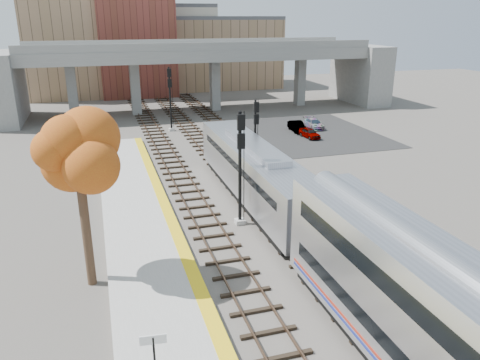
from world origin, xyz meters
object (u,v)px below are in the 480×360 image
object	(u,v)px
signal_mast_far	(170,100)
signal_mast_near	(240,170)
tree	(77,155)
car_b	(297,126)
locomotive	(254,172)
signal_mast_mid	(255,140)
car_a	(310,133)
car_c	(314,124)

from	to	relation	value
signal_mast_far	signal_mast_near	bearing A→B (deg)	-90.00
tree	car_b	xyz separation A→B (m)	(22.88, 26.82, -6.05)
locomotive	signal_mast_far	world-z (taller)	signal_mast_far
signal_mast_mid	car_a	size ratio (longest dim) A/B	2.00
tree	car_b	size ratio (longest dim) A/B	2.50
locomotive	car_b	distance (m)	22.22
locomotive	signal_mast_mid	size ratio (longest dim) A/B	3.02
signal_mast_far	car_b	distance (m)	14.82
signal_mast_mid	signal_mast_far	world-z (taller)	signal_mast_far
signal_mast_far	signal_mast_mid	bearing A→B (deg)	-77.09
signal_mast_mid	tree	distance (m)	19.36
car_b	car_c	world-z (taller)	car_b
signal_mast_far	car_a	world-z (taller)	signal_mast_far
signal_mast_near	signal_mast_mid	distance (m)	9.97
signal_mast_mid	signal_mast_far	xyz separation A→B (m)	(-4.10, 17.89, 0.68)
car_b	car_a	bearing A→B (deg)	-82.69
car_c	car_a	bearing A→B (deg)	-118.73
signal_mast_near	car_a	distance (m)	23.87
signal_mast_near	car_c	bearing A→B (deg)	54.92
signal_mast_far	tree	bearing A→B (deg)	-106.19
signal_mast_near	signal_mast_far	xyz separation A→B (m)	(0.00, 26.95, -0.01)
signal_mast_near	signal_mast_mid	bearing A→B (deg)	65.65
locomotive	car_c	xyz separation A→B (m)	(14.25, 19.89, -1.70)
signal_mast_near	tree	distance (m)	10.66
signal_mast_mid	car_b	world-z (taller)	signal_mast_mid
locomotive	tree	size ratio (longest dim) A/B	2.11
signal_mast_near	car_c	world-z (taller)	signal_mast_near
locomotive	car_c	world-z (taller)	locomotive
car_b	car_c	bearing A→B (deg)	26.15
car_a	car_b	xyz separation A→B (m)	(-0.14, 3.08, 0.06)
signal_mast_far	car_c	size ratio (longest dim) A/B	1.95
locomotive	car_c	bearing A→B (deg)	54.38
locomotive	tree	distance (m)	14.46
signal_mast_far	car_a	size ratio (longest dim) A/B	2.31
signal_mast_mid	signal_mast_far	bearing A→B (deg)	102.91
locomotive	signal_mast_mid	distance (m)	6.05
locomotive	signal_mast_near	distance (m)	4.23
locomotive	tree	bearing A→B (deg)	-144.74
car_a	car_b	size ratio (longest dim) A/B	0.87
locomotive	car_c	distance (m)	24.53
signal_mast_far	tree	world-z (taller)	tree
car_a	car_c	bearing A→B (deg)	53.59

